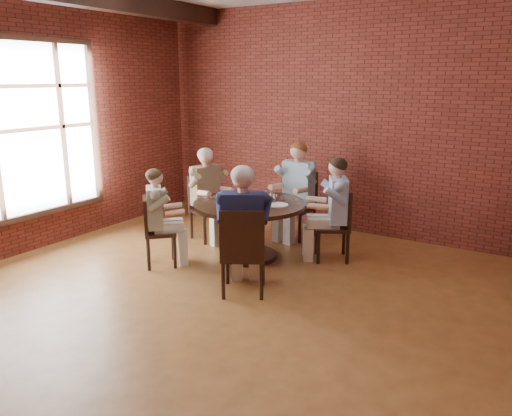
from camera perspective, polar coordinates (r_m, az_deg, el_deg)
The scene contains 27 objects.
floor at distance 5.10m, azimuth -5.70°, elevation -12.24°, with size 7.00×7.00×0.00m, color #A06631.
wall_back at distance 7.63m, azimuth 10.51°, elevation 9.90°, with size 7.00×7.00×0.00m, color maroon.
window at distance 7.23m, azimuth -24.53°, elevation 8.19°, with size 0.10×2.16×2.36m.
dining_table at distance 6.46m, azimuth -0.72°, elevation -1.27°, with size 1.45×1.45×0.75m.
chair_a at distance 6.50m, azimuth 9.47°, elevation -1.55°, with size 0.58×0.58×0.94m.
diner_a at distance 6.45m, azimuth 8.77°, elevation -0.19°, with size 0.53×0.65×1.33m, color #3A6597, non-canonical shape.
chair_b at distance 7.42m, azimuth 4.98°, elevation 0.76°, with size 0.50×0.50×0.98m.
diner_b at distance 7.30m, azimuth 4.61°, elevation 1.96°, with size 0.57×0.70×1.40m, color #94B0BD, non-canonical shape.
chair_c at distance 7.33m, azimuth -5.84°, elevation 0.42°, with size 0.55×0.55×0.94m.
diner_c at distance 7.22m, azimuth -5.50°, elevation 1.51°, with size 0.53×0.65×1.34m, color brown, non-canonical shape.
chair_d at distance 6.33m, azimuth -11.56°, elevation -2.33°, with size 0.54×0.54×0.88m.
diner_d at distance 6.30m, azimuth -10.97°, elevation -1.13°, with size 0.47×0.58×1.23m, color #C2AF98, non-canonical shape.
chair_e at distance 5.34m, azimuth -1.51°, elevation -4.74°, with size 0.64×0.64×0.99m.
diner_e at distance 5.37m, azimuth -1.45°, elevation -2.57°, with size 0.58×0.71×1.42m, color #161B3E, non-canonical shape.
plate_a at distance 6.25m, azimuth 2.52°, elevation 0.35°, with size 0.26×0.26×0.01m, color white.
plate_b at distance 6.75m, azimuth 1.32°, elevation 1.43°, with size 0.26×0.26×0.01m, color white.
plate_c at distance 6.73m, azimuth -2.79°, elevation 1.38°, with size 0.26×0.26×0.01m, color white.
plate_d at distance 5.96m, azimuth -2.53°, elevation -0.36°, with size 0.26×0.26×0.01m, color white.
glass_a at distance 6.29m, azimuth 2.01°, elevation 1.04°, with size 0.07×0.07×0.14m, color white.
glass_b at distance 6.52m, azimuth 1.29°, elevation 1.51°, with size 0.07×0.07×0.14m, color white.
glass_c at distance 6.74m, azimuth -1.65°, elevation 1.96°, with size 0.07×0.07×0.14m, color white.
glass_d at distance 6.49m, azimuth -1.68°, elevation 1.46°, with size 0.07×0.07×0.14m, color white.
glass_e at distance 6.38m, azimuth -3.73°, elevation 1.20°, with size 0.07×0.07×0.14m, color white.
glass_f at distance 6.14m, azimuth -2.96°, elevation 0.67°, with size 0.07×0.07×0.14m, color white.
glass_g at distance 6.19m, azimuth -0.59°, elevation 0.80°, with size 0.07×0.07×0.14m, color white.
glass_h at distance 6.19m, azimuth 1.17°, elevation 0.80°, with size 0.07×0.07×0.14m, color white.
smartphone at distance 6.00m, azimuth -0.02°, elevation -0.29°, with size 0.07×0.13×0.01m, color black.
Camera 1 is at (2.83, -3.56, 2.30)m, focal length 35.00 mm.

